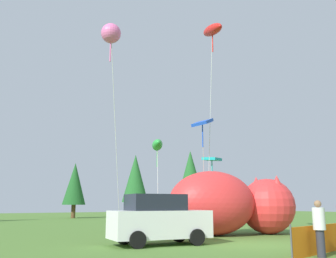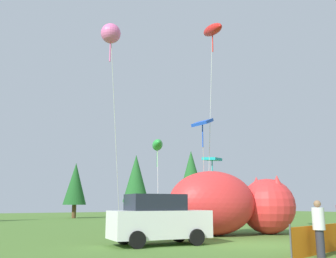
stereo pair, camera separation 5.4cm
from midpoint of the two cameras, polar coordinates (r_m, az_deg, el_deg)
The scene contains 12 objects.
ground_plane at distance 16.26m, azimuth 13.59°, elevation -16.78°, with size 120.00×120.00×0.00m, color #4C752D.
parked_car at distance 15.65m, azimuth -1.34°, elevation -13.66°, with size 4.25×2.28×2.02m.
inflatable_cat at distance 20.60m, azimuth 9.49°, elevation -11.42°, with size 7.44×4.59×3.34m.
spectator_in_yellow_shirt at distance 13.03m, azimuth 22.12°, elevation -13.52°, with size 0.38×0.38×1.74m.
kite_pink_octopus at distance 17.05m, azimuth -8.62°, elevation 14.06°, with size 2.11×2.40×9.38m.
kite_green_fish at distance 22.18m, azimuth -1.55°, elevation -2.49°, with size 1.94×3.07×5.41m.
kite_teal_diamond at distance 22.59m, azimuth 6.79°, elevation -4.73°, with size 1.17×1.22×4.38m.
kite_blue_box at distance 19.75m, azimuth 5.35°, elevation 0.67°, with size 2.07×2.36×6.09m.
kite_red_lizard at distance 21.66m, azimuth 6.84°, elevation 14.66°, with size 1.54×2.84×11.85m.
horizon_tree_east at distance 47.15m, azimuth -4.88°, elevation -7.51°, with size 3.23×3.23×7.70m.
horizon_tree_west at distance 45.49m, azimuth -13.92°, elevation -8.12°, with size 2.67×2.67×6.37m.
horizon_tree_mid at distance 52.50m, azimuth 3.58°, elevation -7.06°, with size 3.76×3.76×8.97m.
Camera 2 is at (-11.67, -11.19, 1.64)m, focal length 40.00 mm.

